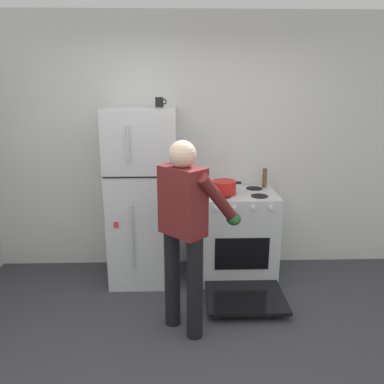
# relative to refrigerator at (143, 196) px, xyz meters

# --- Properties ---
(ground) EXTENTS (8.00, 8.00, 0.00)m
(ground) POSITION_rel_refrigerator_xyz_m (0.50, -1.57, -0.89)
(ground) COLOR #38383D
(kitchen_wall_back) EXTENTS (6.00, 0.10, 2.70)m
(kitchen_wall_back) POSITION_rel_refrigerator_xyz_m (0.50, 0.38, 0.46)
(kitchen_wall_back) COLOR silver
(kitchen_wall_back) RESTS_ON ground
(refrigerator) EXTENTS (0.68, 0.72, 1.77)m
(refrigerator) POSITION_rel_refrigerator_xyz_m (0.00, 0.00, 0.00)
(refrigerator) COLOR silver
(refrigerator) RESTS_ON ground
(stove_range) EXTENTS (0.76, 1.23, 0.93)m
(stove_range) POSITION_rel_refrigerator_xyz_m (0.98, -0.02, -0.44)
(stove_range) COLOR silver
(stove_range) RESTS_ON ground
(person_cook) EXTENTS (0.67, 0.70, 1.60)m
(person_cook) POSITION_rel_refrigerator_xyz_m (0.42, -0.94, 0.07)
(person_cook) COLOR black
(person_cook) RESTS_ON ground
(red_pot) EXTENTS (0.34, 0.24, 0.13)m
(red_pot) POSITION_rel_refrigerator_xyz_m (0.82, -0.05, 0.11)
(red_pot) COLOR red
(red_pot) RESTS_ON stove_range
(coffee_mug) EXTENTS (0.11, 0.08, 0.10)m
(coffee_mug) POSITION_rel_refrigerator_xyz_m (0.18, 0.05, 0.93)
(coffee_mug) COLOR black
(coffee_mug) RESTS_ON refrigerator
(pepper_mill) EXTENTS (0.05, 0.05, 0.20)m
(pepper_mill) POSITION_rel_refrigerator_xyz_m (1.28, 0.20, 0.14)
(pepper_mill) COLOR brown
(pepper_mill) RESTS_ON stove_range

